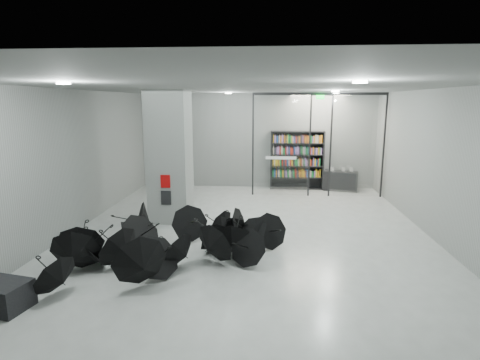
# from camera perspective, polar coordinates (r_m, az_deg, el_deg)

# --- Properties ---
(room) EXTENTS (14.00, 14.02, 4.01)m
(room) POSITION_cam_1_polar(r_m,az_deg,el_deg) (9.64, 1.10, 6.63)
(room) COLOR gray
(room) RESTS_ON ground
(column) EXTENTS (1.20, 1.20, 4.00)m
(column) POSITION_cam_1_polar(r_m,az_deg,el_deg) (12.10, -10.28, 3.41)
(column) COLOR slate
(column) RESTS_ON ground
(fire_cabinet) EXTENTS (0.28, 0.04, 0.38)m
(fire_cabinet) POSITION_cam_1_polar(r_m,az_deg,el_deg) (11.62, -10.93, -0.19)
(fire_cabinet) COLOR #A50A07
(fire_cabinet) RESTS_ON column
(info_panel) EXTENTS (0.30, 0.03, 0.42)m
(info_panel) POSITION_cam_1_polar(r_m,az_deg,el_deg) (11.73, -10.84, -2.59)
(info_panel) COLOR black
(info_panel) RESTS_ON column
(exit_sign) EXTENTS (0.30, 0.06, 0.15)m
(exit_sign) POSITION_cam_1_polar(r_m,az_deg,el_deg) (15.00, 11.73, 11.85)
(exit_sign) COLOR #0CE533
(exit_sign) RESTS_ON room
(glass_partition) EXTENTS (5.06, 0.08, 4.00)m
(glass_partition) POSITION_cam_1_polar(r_m,az_deg,el_deg) (15.27, 11.35, 5.70)
(glass_partition) COLOR silver
(glass_partition) RESTS_ON ground
(bookshelf) EXTENTS (2.24, 0.47, 2.46)m
(bookshelf) POSITION_cam_1_polar(r_m,az_deg,el_deg) (16.56, 8.38, 2.91)
(bookshelf) COLOR black
(bookshelf) RESTS_ON ground
(shop_counter) EXTENTS (1.47, 0.85, 0.83)m
(shop_counter) POSITION_cam_1_polar(r_m,az_deg,el_deg) (16.69, 14.59, -0.12)
(shop_counter) COLOR black
(shop_counter) RESTS_ON ground
(umbrella_cluster) EXTENTS (5.53, 4.56, 1.35)m
(umbrella_cluster) POSITION_cam_1_polar(r_m,az_deg,el_deg) (9.32, -10.02, -9.71)
(umbrella_cluster) COLOR black
(umbrella_cluster) RESTS_ON ground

